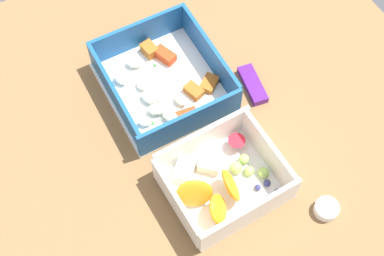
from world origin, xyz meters
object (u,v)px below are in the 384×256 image
object	(u,v)px
fruit_bowl	(221,181)
paper_cup_liner	(326,209)
pasta_container	(164,82)
candy_bar	(253,85)

from	to	relation	value
fruit_bowl	paper_cup_liner	xyz separation A→B (cm)	(10.06, 10.90, -1.49)
pasta_container	candy_bar	distance (cm)	13.73
fruit_bowl	paper_cup_liner	size ratio (longest dim) A/B	4.72
pasta_container	fruit_bowl	size ratio (longest dim) A/B	1.20
candy_bar	paper_cup_liner	world-z (taller)	paper_cup_liner
candy_bar	fruit_bowl	bearing A→B (deg)	-46.88
pasta_container	fruit_bowl	xyz separation A→B (cm)	(18.63, -0.95, 0.46)
pasta_container	paper_cup_liner	size ratio (longest dim) A/B	5.67
pasta_container	paper_cup_liner	xyz separation A→B (cm)	(28.69, 9.96, -1.02)
fruit_bowl	paper_cup_liner	world-z (taller)	fruit_bowl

